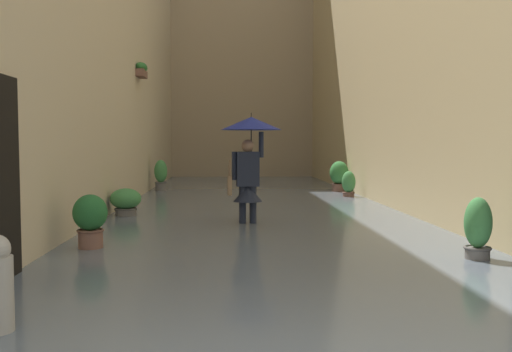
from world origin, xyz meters
The scene contains 10 objects.
ground_plane centered at (0.00, -10.04, 0.00)m, with size 60.00×60.00×0.00m, color gray.
flood_water centered at (0.00, -10.04, 0.08)m, with size 6.51×26.09×0.15m, color slate.
building_facade_far centered at (0.00, -20.99, 6.71)m, with size 9.31×1.80×13.43m, color tan.
person_wading centered at (0.22, -7.06, 1.43)m, with size 1.04×1.04×2.03m.
potted_plant_near_right centered at (2.53, -8.21, 0.38)m, with size 0.58×0.58×0.66m.
potted_plant_near_left centered at (-2.50, -11.66, 0.42)m, with size 0.35×0.35×0.80m.
potted_plant_far_left centered at (-2.36, -4.00, 0.46)m, with size 0.32×0.32×0.88m.
potted_plant_far_right centered at (2.39, -4.93, 0.49)m, with size 0.45×0.45×0.85m.
potted_plant_mid_left centered at (-2.56, -13.16, 0.56)m, with size 0.53×0.53×1.01m.
potted_plant_mid_right centered at (2.52, -13.63, 0.55)m, with size 0.37×0.37×1.03m.
Camera 1 is at (0.59, 2.34, 1.52)m, focal length 38.89 mm.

